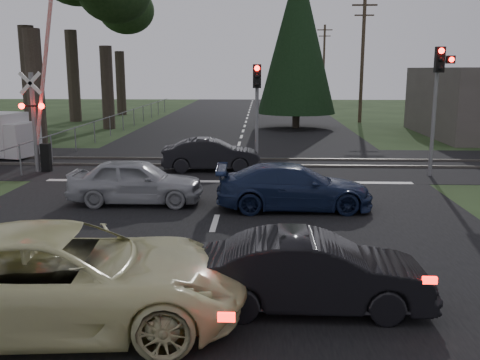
# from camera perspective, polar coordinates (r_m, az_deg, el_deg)

# --- Properties ---
(ground) EXTENTS (120.00, 120.00, 0.00)m
(ground) POSITION_cam_1_polar(r_m,az_deg,el_deg) (11.09, -4.07, -9.01)
(ground) COLOR #1F3116
(ground) RESTS_ON ground
(road) EXTENTS (14.00, 100.00, 0.01)m
(road) POSITION_cam_1_polar(r_m,az_deg,el_deg) (20.71, -1.02, 0.85)
(road) COLOR black
(road) RESTS_ON ground
(rail_corridor) EXTENTS (120.00, 8.00, 0.01)m
(rail_corridor) POSITION_cam_1_polar(r_m,az_deg,el_deg) (22.67, -0.73, 1.81)
(rail_corridor) COLOR black
(rail_corridor) RESTS_ON ground
(stop_line) EXTENTS (13.00, 0.35, 0.00)m
(stop_line) POSITION_cam_1_polar(r_m,az_deg,el_deg) (18.95, -1.34, -0.16)
(stop_line) COLOR silver
(stop_line) RESTS_ON ground
(rail_near) EXTENTS (120.00, 0.12, 0.10)m
(rail_near) POSITION_cam_1_polar(r_m,az_deg,el_deg) (21.88, -0.84, 1.56)
(rail_near) COLOR #59544C
(rail_near) RESTS_ON ground
(rail_far) EXTENTS (120.00, 0.12, 0.10)m
(rail_far) POSITION_cam_1_polar(r_m,az_deg,el_deg) (23.45, -0.62, 2.26)
(rail_far) COLOR #59544C
(rail_far) RESTS_ON ground
(crossing_signal) EXTENTS (1.62, 0.38, 6.96)m
(crossing_signal) POSITION_cam_1_polar(r_m,az_deg,el_deg) (21.88, -20.58, 6.12)
(crossing_signal) COLOR slate
(crossing_signal) RESTS_ON ground
(traffic_signal_right) EXTENTS (0.68, 0.48, 4.70)m
(traffic_signal_right) POSITION_cam_1_polar(r_m,az_deg,el_deg) (20.78, 20.41, 9.36)
(traffic_signal_right) COLOR slate
(traffic_signal_right) RESTS_ON ground
(traffic_signal_center) EXTENTS (0.32, 0.48, 4.10)m
(traffic_signal_center) POSITION_cam_1_polar(r_m,az_deg,el_deg) (21.01, 1.82, 8.71)
(traffic_signal_center) COLOR slate
(traffic_signal_center) RESTS_ON ground
(utility_pole_mid) EXTENTS (1.80, 0.26, 9.00)m
(utility_pole_mid) POSITION_cam_1_polar(r_m,az_deg,el_deg) (40.96, 12.93, 12.60)
(utility_pole_mid) COLOR #4C3D2D
(utility_pole_mid) RESTS_ON ground
(utility_pole_far) EXTENTS (1.80, 0.26, 9.00)m
(utility_pole_far) POSITION_cam_1_polar(r_m,az_deg,el_deg) (65.71, 8.93, 12.34)
(utility_pole_far) COLOR #4C3D2D
(utility_pole_far) RESTS_ON ground
(euc_tree_e) EXTENTS (6.00, 6.00, 13.20)m
(euc_tree_e) POSITION_cam_1_polar(r_m,az_deg,el_deg) (48.20, -12.99, 18.14)
(euc_tree_e) COLOR #473D33
(euc_tree_e) RESTS_ON ground
(conifer_tree) EXTENTS (5.20, 5.20, 11.00)m
(conifer_tree) POSITION_cam_1_polar(r_m,az_deg,el_deg) (36.43, 6.17, 14.96)
(conifer_tree) COLOR #473D33
(conifer_tree) RESTS_ON ground
(fence_left) EXTENTS (0.10, 36.00, 1.20)m
(fence_left) POSITION_cam_1_polar(r_m,az_deg,el_deg) (34.24, -12.96, 4.89)
(fence_left) COLOR slate
(fence_left) RESTS_ON ground
(cream_coupe) EXTENTS (5.87, 3.14, 1.57)m
(cream_coupe) POSITION_cam_1_polar(r_m,az_deg,el_deg) (8.77, -18.25, -9.86)
(cream_coupe) COLOR beige
(cream_coupe) RESTS_ON ground
(dark_hatchback) EXTENTS (3.84, 1.35, 1.27)m
(dark_hatchback) POSITION_cam_1_polar(r_m,az_deg,el_deg) (9.03, 7.78, -9.76)
(dark_hatchback) COLOR black
(dark_hatchback) RESTS_ON ground
(silver_car) EXTENTS (3.93, 1.58, 1.34)m
(silver_car) POSITION_cam_1_polar(r_m,az_deg,el_deg) (16.07, -11.02, -0.15)
(silver_car) COLOR #9D9FA4
(silver_car) RESTS_ON ground
(blue_sedan) EXTENTS (4.47, 1.94, 1.28)m
(blue_sedan) POSITION_cam_1_polar(r_m,az_deg,el_deg) (15.24, 5.78, -0.75)
(blue_sedan) COLOR #162243
(blue_sedan) RESTS_ON ground
(dark_car_far) EXTENTS (3.90, 1.63, 1.25)m
(dark_car_far) POSITION_cam_1_polar(r_m,az_deg,el_deg) (20.97, -3.06, 2.70)
(dark_car_far) COLOR black
(dark_car_far) RESTS_ON ground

